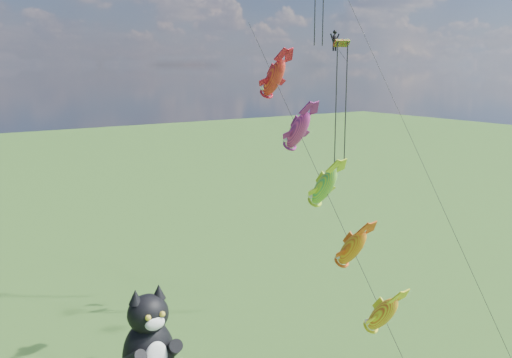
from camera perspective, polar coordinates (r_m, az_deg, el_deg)
cat_kite_rig at (r=22.23m, az=-10.41°, el=-16.73°), size 2.33×4.09×10.06m
fish_windsock_rig at (r=30.79m, az=6.85°, el=-0.84°), size 1.30×15.96×20.45m
parafoil_rig at (r=40.65m, az=8.33°, el=13.60°), size 2.60×17.44×27.88m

